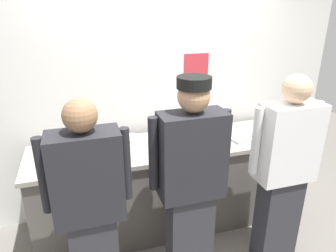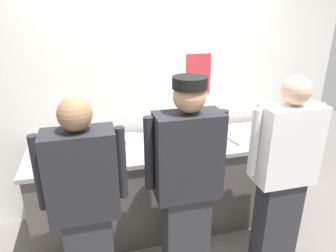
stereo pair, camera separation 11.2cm
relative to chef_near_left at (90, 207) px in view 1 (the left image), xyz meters
name	(u,v)px [view 1 (the left image)]	position (x,y,z in m)	size (l,w,h in m)	color
ground_plane	(179,246)	(0.78, 0.36, -0.87)	(9.00, 9.00, 0.00)	slate
wall_back	(155,82)	(0.78, 1.20, 0.54)	(4.08, 0.11, 2.82)	silver
prep_counter	(168,185)	(0.78, 0.73, -0.41)	(2.60, 0.69, 0.91)	#56514C
chef_near_left	(90,207)	(0.00, 0.00, 0.00)	(0.60, 0.24, 1.64)	#2D2D33
chef_center	(191,183)	(0.74, 0.01, 0.05)	(0.62, 0.24, 1.72)	#2D2D33
chef_far_right	(284,170)	(1.56, 0.01, 0.03)	(0.62, 0.24, 1.69)	#2D2D33
plate_stack_front	(181,142)	(0.90, 0.68, 0.08)	(0.23, 0.23, 0.06)	white
plate_stack_rear	(131,140)	(0.44, 0.86, 0.08)	(0.21, 0.21, 0.06)	white
mixing_bowl_steel	(58,152)	(-0.21, 0.73, 0.10)	(0.30, 0.30, 0.11)	#B7BABF
sheet_tray	(245,134)	(1.60, 0.71, 0.06)	(0.44, 0.32, 0.02)	#B7BABF
squeeze_bottle_primary	(102,135)	(0.18, 0.93, 0.13)	(0.06, 0.06, 0.18)	red
ramekin_green_sauce	(99,155)	(0.13, 0.64, 0.07)	(0.10, 0.10, 0.04)	white
ramekin_red_sauce	(118,148)	(0.31, 0.74, 0.07)	(0.09, 0.09, 0.04)	white
ramekin_yellow_sauce	(156,140)	(0.68, 0.80, 0.07)	(0.09, 0.09, 0.04)	white
deli_cup	(207,136)	(1.16, 0.68, 0.10)	(0.09, 0.09, 0.10)	white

